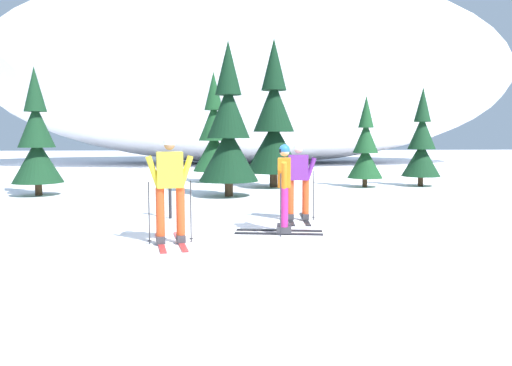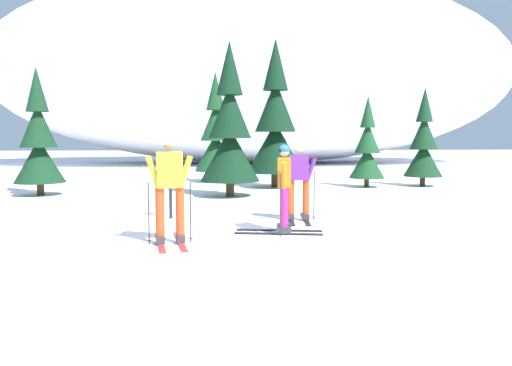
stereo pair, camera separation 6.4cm
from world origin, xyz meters
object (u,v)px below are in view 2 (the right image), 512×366
object	(u,v)px
skier_yellow_jacket	(170,187)
skier_purple_jacket	(299,180)
pine_tree_left	(216,136)
skier_orange_jacket	(284,187)
pine_tree_far_left	(39,142)
pine_tree_center_right	(275,126)
pine_tree_center_left	(230,132)
trail_marker_post	(170,186)
pine_tree_far_right	(424,145)
pine_tree_right	(367,149)

from	to	relation	value
skier_yellow_jacket	skier_purple_jacket	size ratio (longest dim) A/B	1.06
pine_tree_left	skier_orange_jacket	bearing A→B (deg)	-83.20
pine_tree_far_left	pine_tree_left	xyz separation A→B (m)	(5.54, 4.28, 0.20)
skier_yellow_jacket	skier_orange_jacket	distance (m)	2.23
pine_tree_far_left	pine_tree_center_right	xyz separation A→B (m)	(7.71, 1.93, 0.57)
pine_tree_center_left	skier_purple_jacket	bearing A→B (deg)	-73.15
trail_marker_post	skier_orange_jacket	bearing A→B (deg)	-39.17
skier_yellow_jacket	pine_tree_center_left	xyz separation A→B (m)	(1.21, 6.77, 1.02)
pine_tree_far_right	trail_marker_post	distance (m)	11.06
pine_tree_center_right	pine_tree_right	xyz separation A→B (m)	(3.37, -0.23, -0.86)
skier_orange_jacket	pine_tree_far_right	bearing A→B (deg)	53.19
pine_tree_far_right	pine_tree_right	bearing A→B (deg)	-175.41
pine_tree_center_left	trail_marker_post	size ratio (longest dim) A/B	3.68
skier_yellow_jacket	pine_tree_center_left	distance (m)	6.95
skier_yellow_jacket	pine_tree_far_left	xyz separation A→B (m)	(-4.77, 7.52, 0.70)
pine_tree_left	pine_tree_right	bearing A→B (deg)	-24.86
skier_purple_jacket	pine_tree_far_right	bearing A→B (deg)	50.58
skier_yellow_jacket	pine_tree_center_right	distance (m)	9.98
trail_marker_post	pine_tree_right	bearing A→B (deg)	44.94
skier_yellow_jacket	pine_tree_right	xyz separation A→B (m)	(6.31, 9.22, 0.42)
skier_orange_jacket	pine_tree_far_left	distance (m)	9.62
pine_tree_right	skier_yellow_jacket	bearing A→B (deg)	-124.38
skier_yellow_jacket	skier_purple_jacket	xyz separation A→B (m)	(2.60, 2.20, -0.09)
skier_yellow_jacket	pine_tree_center_left	world-z (taller)	pine_tree_center_left
skier_yellow_jacket	pine_tree_left	size ratio (longest dim) A/B	0.41
pine_tree_left	pine_tree_center_right	xyz separation A→B (m)	(2.17, -2.34, 0.38)
skier_orange_jacket	pine_tree_center_right	world-z (taller)	pine_tree_center_right
pine_tree_far_left	pine_tree_center_left	xyz separation A→B (m)	(5.98, -0.75, 0.32)
skier_purple_jacket	pine_tree_center_right	bearing A→B (deg)	87.27
pine_tree_right	pine_tree_far_left	bearing A→B (deg)	-171.23
pine_tree_left	pine_tree_center_left	bearing A→B (deg)	-84.96
pine_tree_left	trail_marker_post	bearing A→B (deg)	-96.32
pine_tree_far_left	pine_tree_right	bearing A→B (deg)	8.77
pine_tree_center_right	trail_marker_post	xyz separation A→B (m)	(-3.18, -6.76, -1.51)
skier_yellow_jacket	skier_purple_jacket	world-z (taller)	skier_yellow_jacket
pine_tree_far_right	pine_tree_center_left	bearing A→B (deg)	-160.19
skier_orange_jacket	pine_tree_far_left	xyz separation A→B (m)	(-6.85, 6.72, 0.79)
pine_tree_center_right	trail_marker_post	bearing A→B (deg)	-115.19
skier_orange_jacket	pine_tree_center_right	bearing A→B (deg)	84.31
skier_purple_jacket	pine_tree_left	bearing A→B (deg)	100.78
pine_tree_center_right	skier_purple_jacket	bearing A→B (deg)	-92.73
pine_tree_center_right	pine_tree_far_right	size ratio (longest dim) A/B	1.47
skier_yellow_jacket	pine_tree_left	world-z (taller)	pine_tree_left
pine_tree_center_left	pine_tree_far_left	bearing A→B (deg)	172.89
pine_tree_far_right	trail_marker_post	size ratio (longest dim) A/B	2.83
skier_orange_jacket	pine_tree_center_left	distance (m)	6.13
skier_orange_jacket	pine_tree_left	xyz separation A→B (m)	(-1.31, 10.99, 0.98)
skier_yellow_jacket	pine_tree_center_left	size ratio (longest dim) A/B	0.39
pine_tree_center_left	pine_tree_center_right	xyz separation A→B (m)	(1.73, 2.68, 0.26)
pine_tree_left	pine_tree_far_right	distance (m)	8.12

